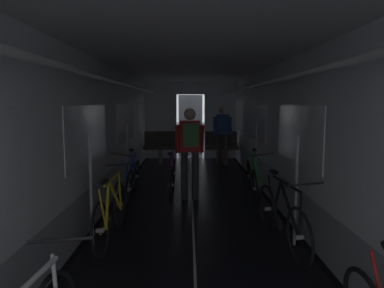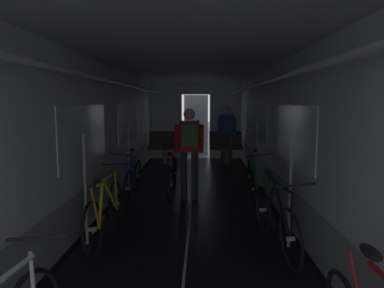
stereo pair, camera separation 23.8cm
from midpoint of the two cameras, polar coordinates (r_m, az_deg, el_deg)
train_car_shell at (r=5.68m, az=-1.12°, el=5.92°), size 3.14×12.34×2.57m
bench_seat_far_left at (r=10.27m, az=-5.91°, el=-0.04°), size 0.98×0.51×0.95m
bench_seat_far_right at (r=10.26m, az=4.15°, el=-0.02°), size 0.98×0.51×0.95m
bicycle_yellow at (r=4.67m, az=-14.66°, el=-10.89°), size 0.44×1.69×0.94m
bicycle_green at (r=6.52m, az=8.95°, el=-5.71°), size 0.44×1.69×0.95m
bicycle_black at (r=4.45m, az=13.03°, el=-11.72°), size 0.44×1.69×0.94m
bicycle_blue at (r=6.53m, az=-10.86°, el=-5.73°), size 0.44×1.69×0.95m
person_cyclist_aisle at (r=6.28m, az=-1.43°, el=-0.24°), size 0.54×0.40×1.69m
bicycle_purple_in_aisle at (r=6.66m, az=-4.28°, el=-5.35°), size 0.44×1.69×0.94m
person_standing_near_bench at (r=9.85m, az=4.36°, el=2.07°), size 0.53×0.23×1.69m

